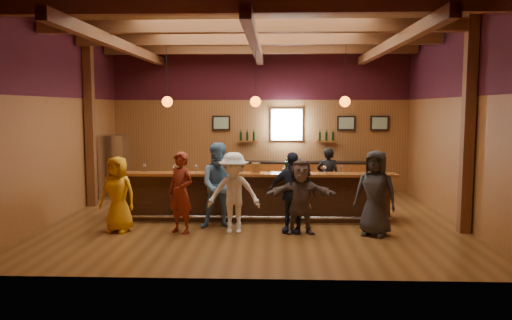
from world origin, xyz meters
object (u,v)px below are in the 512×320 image
(customer_navy, at_px, (292,192))
(customer_brown, at_px, (301,196))
(customer_orange, at_px, (118,194))
(customer_redvest, at_px, (181,193))
(customer_dark, at_px, (375,193))
(ice_bucket, at_px, (256,168))
(bar_counter, at_px, (256,196))
(back_bar_cabinet, at_px, (300,177))
(customer_white, at_px, (234,193))
(stainless_fridge, at_px, (115,167))
(customer_denim, at_px, (220,186))
(bartender, at_px, (328,178))
(bottle_a, at_px, (286,167))

(customer_navy, height_order, customer_brown, customer_navy)
(customer_orange, relative_size, customer_redvest, 0.94)
(customer_dark, xyz_separation_m, ice_bucket, (-2.44, 1.17, 0.36))
(bar_counter, height_order, back_bar_cabinet, bar_counter)
(back_bar_cabinet, height_order, customer_dark, customer_dark)
(customer_white, distance_m, customer_navy, 1.19)
(stainless_fridge, bearing_deg, customer_white, -45.81)
(stainless_fridge, bearing_deg, customer_denim, -45.27)
(customer_white, height_order, customer_brown, customer_white)
(stainless_fridge, relative_size, ice_bucket, 8.19)
(customer_navy, xyz_separation_m, ice_bucket, (-0.78, 0.98, 0.39))
(stainless_fridge, relative_size, customer_white, 1.08)
(customer_orange, distance_m, customer_redvest, 1.32)
(back_bar_cabinet, xyz_separation_m, customer_orange, (-4.00, -4.94, 0.31))
(customer_dark, height_order, bartender, customer_dark)
(customer_navy, xyz_separation_m, bartender, (1.01, 2.48, -0.05))
(bar_counter, bearing_deg, customer_navy, -59.03)
(ice_bucket, relative_size, bottle_a, 0.69)
(bar_counter, bearing_deg, bottle_a, -14.15)
(customer_orange, bearing_deg, stainless_fridge, 120.25)
(customer_orange, distance_m, customer_dark, 5.25)
(ice_bucket, xyz_separation_m, bottle_a, (0.69, 0.13, 0.01))
(customer_brown, distance_m, bottle_a, 1.32)
(customer_denim, distance_m, customer_navy, 1.55)
(customer_orange, distance_m, ice_bucket, 3.04)
(stainless_fridge, height_order, customer_white, stainless_fridge)
(customer_denim, bearing_deg, customer_orange, -176.12)
(bar_counter, height_order, customer_dark, customer_dark)
(customer_orange, xyz_separation_m, bartender, (4.59, 2.56, -0.00))
(bar_counter, bearing_deg, customer_orange, -154.05)
(bar_counter, distance_m, customer_brown, 1.69)
(back_bar_cabinet, xyz_separation_m, customer_dark, (1.25, -5.05, 0.39))
(back_bar_cabinet, xyz_separation_m, customer_brown, (-0.23, -4.95, 0.30))
(customer_dark, bearing_deg, customer_redvest, -154.61)
(customer_brown, bearing_deg, customer_white, 176.38)
(stainless_fridge, distance_m, ice_bucket, 4.96)
(stainless_fridge, relative_size, customer_redvest, 1.08)
(bar_counter, distance_m, ice_bucket, 0.76)
(bar_counter, xyz_separation_m, customer_redvest, (-1.50, -1.41, 0.31))
(customer_redvest, distance_m, ice_bucket, 1.90)
(bar_counter, distance_m, customer_redvest, 2.08)
(stainless_fridge, distance_m, bottle_a, 5.48)
(customer_orange, bearing_deg, customer_white, 11.83)
(stainless_fridge, bearing_deg, customer_brown, -37.09)
(customer_denim, distance_m, ice_bucket, 1.03)
(customer_white, bearing_deg, customer_redvest, -176.57)
(customer_orange, xyz_separation_m, bottle_a, (3.50, 1.20, 0.45))
(customer_brown, height_order, bottle_a, customer_brown)
(customer_orange, height_order, customer_white, customer_white)
(bar_counter, relative_size, customer_navy, 3.77)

